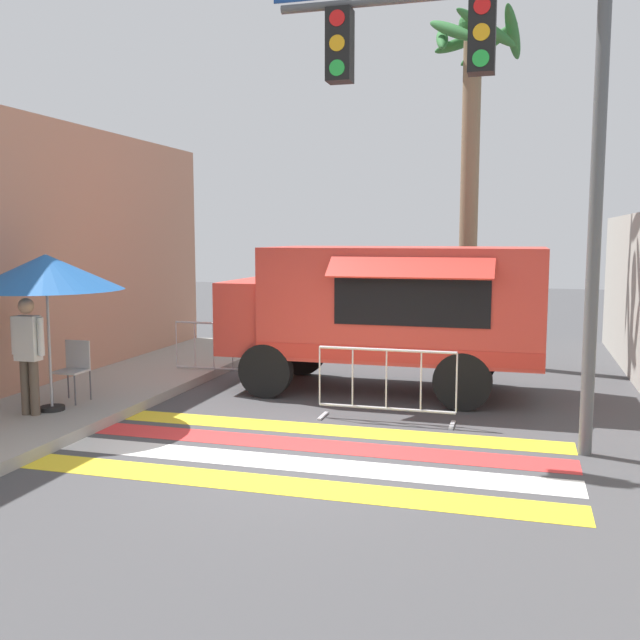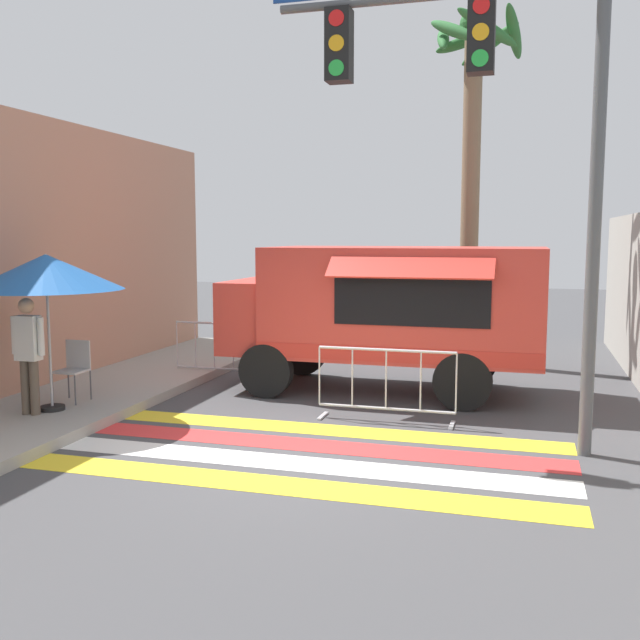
% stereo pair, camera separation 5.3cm
% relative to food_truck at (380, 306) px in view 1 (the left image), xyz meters
% --- Properties ---
extents(ground_plane, '(60.00, 60.00, 0.00)m').
position_rel_food_truck_xyz_m(ground_plane, '(-0.14, -3.87, -1.49)').
color(ground_plane, '#424244').
extents(crosswalk_painted, '(6.40, 2.84, 0.01)m').
position_rel_food_truck_xyz_m(crosswalk_painted, '(-0.14, -3.83, -1.49)').
color(crosswalk_painted, yellow).
rests_on(crosswalk_painted, ground_plane).
extents(food_truck, '(5.39, 2.67, 2.50)m').
position_rel_food_truck_xyz_m(food_truck, '(0.00, 0.00, 0.00)').
color(food_truck, '#D13D33').
rests_on(food_truck, ground_plane).
extents(traffic_signal_pole, '(4.10, 0.29, 5.97)m').
position_rel_food_truck_xyz_m(traffic_signal_pole, '(1.83, -2.90, 2.81)').
color(traffic_signal_pole, '#515456').
rests_on(traffic_signal_pole, ground_plane).
extents(patio_umbrella, '(2.17, 2.17, 2.28)m').
position_rel_food_truck_xyz_m(patio_umbrella, '(-4.22, -3.30, 0.68)').
color(patio_umbrella, black).
rests_on(patio_umbrella, sidewalk_left).
extents(folding_chair, '(0.42, 0.42, 0.93)m').
position_rel_food_truck_xyz_m(folding_chair, '(-4.27, -2.66, -0.77)').
color(folding_chair, '#4C4C51').
rests_on(folding_chair, sidewalk_left).
extents(vendor_person, '(0.53, 0.22, 1.67)m').
position_rel_food_truck_xyz_m(vendor_person, '(-4.34, -3.60, -0.39)').
color(vendor_person, brown).
rests_on(vendor_person, sidewalk_left).
extents(barricade_front, '(2.03, 0.44, 1.08)m').
position_rel_food_truck_xyz_m(barricade_front, '(0.49, -2.01, -0.96)').
color(barricade_front, '#B7BABF').
rests_on(barricade_front, ground_plane).
extents(barricade_side, '(1.57, 0.44, 1.08)m').
position_rel_food_truck_xyz_m(barricade_side, '(-3.23, 0.21, -0.97)').
color(barricade_side, '#B7BABF').
rests_on(barricade_side, ground_plane).
extents(palm_tree, '(1.95, 2.05, 7.23)m').
position_rel_food_truck_xyz_m(palm_tree, '(1.24, 3.24, 3.31)').
color(palm_tree, '#7A664C').
rests_on(palm_tree, ground_plane).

